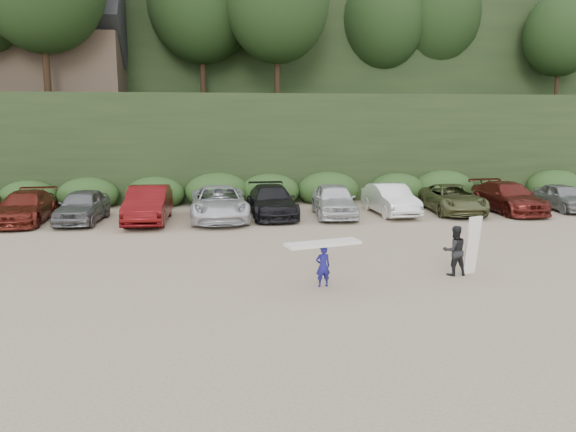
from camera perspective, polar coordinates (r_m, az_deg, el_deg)
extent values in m
plane|color=tan|center=(16.77, 0.49, -6.15)|extent=(120.00, 120.00, 0.00)
cube|color=black|center=(38.06, -4.31, 7.39)|extent=(80.00, 14.00, 6.00)
cube|color=black|center=(56.10, -5.54, 13.27)|extent=(90.00, 30.00, 16.00)
ellipsoid|color=black|center=(38.56, -4.47, 19.35)|extent=(66.00, 12.00, 10.00)
cube|color=#2B491E|center=(30.77, -4.41, 2.32)|extent=(46.20, 2.00, 1.20)
cube|color=brown|center=(41.25, -21.99, 13.86)|extent=(8.00, 6.00, 4.00)
imported|color=maroon|center=(27.75, -25.15, 0.81)|extent=(2.07, 4.91, 1.42)
imported|color=slate|center=(26.90, -20.17, 0.96)|extent=(2.02, 4.47, 1.49)
imported|color=#5B0D0F|center=(26.00, -14.01, 1.15)|extent=(1.86, 5.01, 1.64)
imported|color=silver|center=(26.08, -7.03, 1.30)|extent=(2.69, 5.64, 1.55)
imported|color=black|center=(26.77, -1.66, 1.52)|extent=(2.22, 5.16, 1.48)
imported|color=silver|center=(26.84, 4.69, 1.62)|extent=(2.22, 4.79, 1.59)
imported|color=white|center=(27.80, 10.35, 1.66)|extent=(1.80, 4.56, 1.48)
imported|color=#515531|center=(29.03, 16.40, 1.68)|extent=(2.72, 5.18, 1.39)
imported|color=#561813|center=(30.13, 21.45, 1.78)|extent=(2.22, 5.19, 1.49)
imported|color=gray|center=(31.94, 26.15, 1.75)|extent=(1.81, 4.05, 1.35)
imported|color=navy|center=(15.67, 3.57, -5.12)|extent=(0.45, 0.32, 1.16)
cube|color=white|center=(15.52, 3.60, -2.80)|extent=(2.20, 1.11, 0.08)
imported|color=black|center=(17.45, 16.55, -3.38)|extent=(0.76, 0.60, 1.50)
cube|color=silver|center=(17.68, 18.20, -2.85)|extent=(0.56, 0.43, 1.77)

